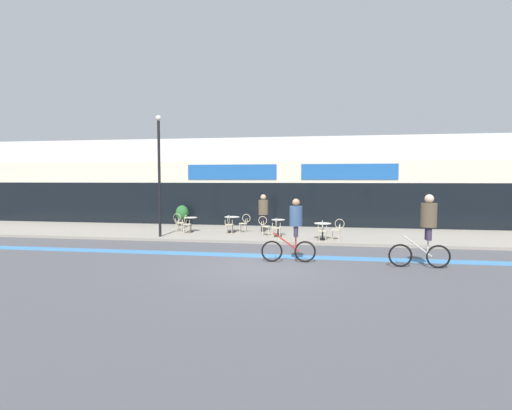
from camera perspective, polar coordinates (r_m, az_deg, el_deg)
ground_plane at (r=12.36m, az=0.75°, el=-9.01°), size 120.00×120.00×0.00m
sidewalk_slab at (r=19.43m, az=4.00°, el=-4.17°), size 40.00×5.50×0.12m
storefront_facade at (r=23.95m, az=5.10°, el=3.19°), size 40.00×4.06×5.03m
bike_lane_stripe at (r=14.25m, az=1.95°, el=-7.29°), size 36.00×0.70×0.01m
bistro_table_0 at (r=20.01m, az=-9.33°, el=-2.35°), size 0.63×0.63×0.72m
bistro_table_1 at (r=19.67m, az=-3.45°, el=-2.29°), size 0.74×0.74×0.76m
bistro_table_2 at (r=18.31m, az=3.17°, el=-2.78°), size 0.62×0.62×0.76m
bistro_table_3 at (r=17.51m, az=9.49°, el=-3.21°), size 0.74×0.74×0.71m
cafe_chair_0_near at (r=19.42m, az=-9.91°, el=-2.51°), size 0.42×0.58×0.90m
cafe_chair_0_side at (r=20.22m, az=-11.00°, el=-2.27°), size 0.60×0.45×0.90m
cafe_chair_1_near at (r=19.07m, az=-3.86°, el=-2.57°), size 0.41×0.58×0.90m
cafe_chair_1_side at (r=19.54m, az=-1.66°, el=-2.41°), size 0.59×0.43×0.90m
cafe_chair_2_near at (r=17.69m, az=2.95°, el=-3.06°), size 0.40×0.58×0.90m
cafe_chair_2_side at (r=18.40m, az=1.24°, el=-2.80°), size 0.60×0.45×0.90m
cafe_chair_3_near at (r=16.89m, az=9.48°, el=-3.43°), size 0.42×0.58×0.90m
cafe_chair_3_side at (r=17.51m, az=11.54°, el=-3.20°), size 0.60×0.45×0.90m
planter_pot at (r=22.81m, az=-10.51°, el=-1.31°), size 0.71×0.71×1.14m
lamp_post at (r=18.50m, az=-13.67°, el=5.24°), size 0.26×0.26×5.44m
cyclist_0 at (r=13.26m, az=23.18°, el=-2.63°), size 1.83×0.48×2.26m
cyclist_1 at (r=13.11m, az=5.42°, el=-3.06°), size 1.79×0.54×2.09m
pedestrian_near_end at (r=19.78m, az=1.05°, el=-0.65°), size 0.50×0.50×1.85m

